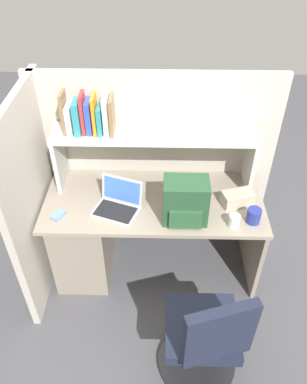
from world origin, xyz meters
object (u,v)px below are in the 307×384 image
Objects in this scene: paper_cup at (234,221)px; office_chair at (204,341)px; computer_mouse at (58,215)px; backpack at (186,202)px; snack_canister at (254,216)px; laptop at (118,204)px; tissue_box at (238,198)px.

office_chair is at bearing -108.76° from paper_cup.
office_chair reaches higher than computer_mouse.
backpack reaches higher than snack_canister.
laptop is 0.48m from backpack.
snack_canister is (1.34, -0.01, 0.04)m from computer_mouse.
office_chair is at bearing -54.38° from laptop.
computer_mouse is 0.11× the size of office_chair.
tissue_box is at bearing 5.23° from laptop.
laptop is at bearing 169.23° from paper_cup.
paper_cup is at bearing -161.58° from snack_canister.
backpack is 3.46× the size of paper_cup.
backpack is at bearing -98.41° from office_chair.
snack_canister reaches higher than computer_mouse.
laptop is 0.81m from paper_cup.
tissue_box is 0.24× the size of office_chair.
office_chair is (-0.36, -0.70, -0.39)m from snack_canister.
computer_mouse is 1.26m from office_chair.
laptop is 0.40× the size of office_chair.
computer_mouse is at bearing -167.50° from laptop.
computer_mouse is (-0.41, -0.09, -0.03)m from laptop.
snack_canister is 0.12× the size of office_chair.
laptop is at bearing 173.52° from snack_canister.
office_chair reaches higher than snack_canister.
paper_cup is at bearing 22.75° from computer_mouse.
backpack is at bearing -10.29° from laptop.
office_chair is at bearing -81.31° from backpack.
tissue_box is 0.20m from snack_canister.
tissue_box is at bearing -124.44° from office_chair.
laptop is 1.19× the size of backpack.
snack_canister is at bearing -2.63° from backpack.
backpack is at bearing 26.04° from computer_mouse.
computer_mouse is at bearing 179.37° from snack_canister.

